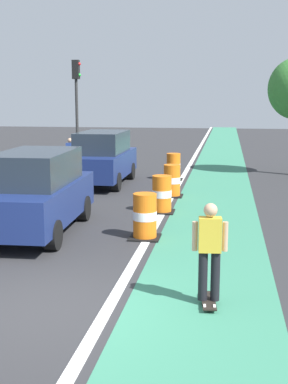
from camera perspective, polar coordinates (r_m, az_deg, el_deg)
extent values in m
plane|color=#2D2D30|center=(8.64, -10.21, -12.54)|extent=(100.00, 100.00, 0.00)
cube|color=#387F60|center=(19.78, 8.04, 0.54)|extent=(2.50, 80.00, 0.01)
cube|color=silver|center=(19.86, 3.71, 0.66)|extent=(0.20, 80.00, 0.01)
cube|color=black|center=(8.74, 7.07, -11.71)|extent=(0.30, 0.82, 0.02)
cylinder|color=silver|center=(8.51, 7.71, -12.44)|extent=(0.05, 0.11, 0.11)
cylinder|color=silver|center=(8.50, 6.65, -12.44)|extent=(0.05, 0.11, 0.11)
cylinder|color=silver|center=(8.99, 7.47, -11.16)|extent=(0.05, 0.11, 0.11)
cylinder|color=silver|center=(8.98, 6.47, -11.16)|extent=(0.05, 0.11, 0.11)
cylinder|color=black|center=(8.60, 7.81, -9.10)|extent=(0.15, 0.15, 0.82)
cylinder|color=black|center=(8.58, 6.46, -9.10)|extent=(0.15, 0.15, 0.82)
cube|color=gold|center=(8.39, 7.24, -4.65)|extent=(0.38, 0.25, 0.56)
cylinder|color=tan|center=(8.41, 8.87, -4.84)|extent=(0.09, 0.09, 0.48)
cylinder|color=tan|center=(8.38, 5.59, -4.82)|extent=(0.09, 0.09, 0.48)
sphere|color=tan|center=(8.29, 7.30, -1.97)|extent=(0.22, 0.22, 0.22)
cube|color=navy|center=(13.16, -11.64, -1.03)|extent=(2.00, 4.66, 0.90)
cube|color=#232D38|center=(13.02, -11.77, 2.64)|extent=(1.72, 2.91, 0.80)
cylinder|color=black|center=(14.83, -12.83, -1.58)|extent=(0.30, 0.69, 0.68)
cylinder|color=black|center=(14.36, -6.66, -1.77)|extent=(0.30, 0.69, 0.68)
cylinder|color=black|center=(11.69, -9.96, -4.67)|extent=(0.30, 0.69, 0.68)
cube|color=navy|center=(20.19, -4.52, 3.06)|extent=(1.84, 4.60, 0.90)
cube|color=#232D38|center=(20.11, -4.56, 5.47)|extent=(1.62, 2.85, 0.80)
cylinder|color=black|center=(21.82, -5.73, 2.40)|extent=(0.28, 0.68, 0.68)
cylinder|color=black|center=(21.47, -1.49, 2.31)|extent=(0.28, 0.68, 0.68)
cylinder|color=black|center=(19.11, -7.90, 1.22)|extent=(0.28, 0.68, 0.68)
cylinder|color=black|center=(18.70, -3.08, 1.11)|extent=(0.28, 0.68, 0.68)
cylinder|color=orange|center=(12.48, 0.09, -3.98)|extent=(0.56, 0.56, 0.42)
cylinder|color=white|center=(12.41, 0.10, -2.57)|extent=(0.57, 0.57, 0.21)
cylinder|color=orange|center=(12.34, 0.10, -1.14)|extent=(0.56, 0.56, 0.42)
cube|color=black|center=(12.54, 0.09, -4.99)|extent=(0.73, 0.73, 0.04)
cylinder|color=orange|center=(15.28, 1.96, -1.32)|extent=(0.56, 0.56, 0.42)
cylinder|color=white|center=(15.22, 1.97, -0.16)|extent=(0.57, 0.57, 0.21)
cylinder|color=orange|center=(15.16, 1.98, 1.01)|extent=(0.56, 0.56, 0.42)
cube|color=black|center=(15.33, 1.96, -2.16)|extent=(0.73, 0.73, 0.04)
cylinder|color=orange|center=(17.75, 3.07, 0.31)|extent=(0.56, 0.56, 0.42)
cylinder|color=white|center=(17.70, 3.08, 1.32)|extent=(0.57, 0.57, 0.21)
cylinder|color=orange|center=(17.65, 3.09, 2.33)|extent=(0.56, 0.56, 0.42)
cube|color=black|center=(17.79, 3.06, -0.42)|extent=(0.73, 0.73, 0.04)
cylinder|color=orange|center=(21.30, 3.23, 1.99)|extent=(0.56, 0.56, 0.42)
cylinder|color=white|center=(21.26, 3.24, 2.83)|extent=(0.57, 0.57, 0.21)
cylinder|color=orange|center=(21.22, 3.25, 3.67)|extent=(0.56, 0.56, 0.42)
cube|color=black|center=(21.33, 3.23, 1.38)|extent=(0.73, 0.73, 0.04)
cylinder|color=#2D2D2D|center=(26.00, -7.34, 7.53)|extent=(0.14, 0.14, 4.20)
cube|color=black|center=(26.00, -7.47, 13.15)|extent=(0.32, 0.32, 0.90)
sphere|color=red|center=(25.97, -7.11, 13.74)|extent=(0.16, 0.16, 0.16)
sphere|color=green|center=(25.94, -7.09, 12.59)|extent=(0.16, 0.16, 0.16)
cylinder|color=#33333D|center=(22.76, -8.04, 2.90)|extent=(0.20, 0.20, 0.86)
cube|color=#2D4CA5|center=(22.68, -8.08, 4.65)|extent=(0.34, 0.20, 0.54)
sphere|color=tan|center=(22.65, -8.11, 5.61)|extent=(0.20, 0.20, 0.20)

